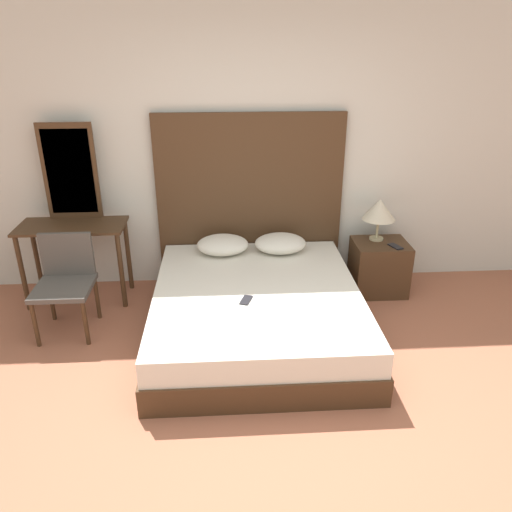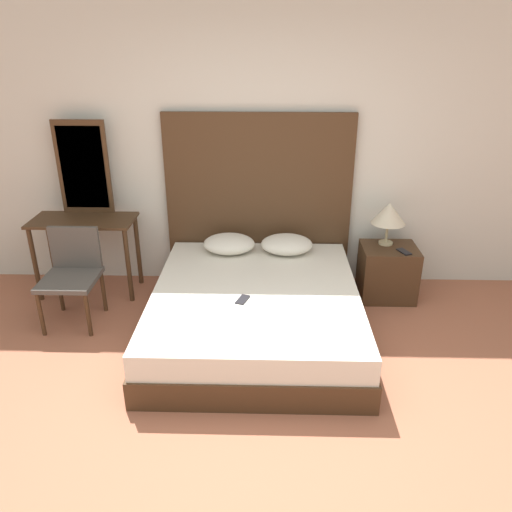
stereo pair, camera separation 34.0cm
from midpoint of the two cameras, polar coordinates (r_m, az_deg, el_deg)
The scene contains 13 objects.
ground_plane at distance 3.29m, azimuth 0.01°, elevation -21.09°, with size 16.00×16.00×0.00m, color #9E5B42.
wall_back at distance 4.81m, azimuth -1.87°, elevation 12.24°, with size 10.00×0.06×2.70m.
bed at distance 4.19m, azimuth -2.25°, elevation -6.41°, with size 1.70×1.98×0.42m.
headboard at distance 4.86m, azimuth -2.72°, elevation 6.20°, with size 1.79×0.05×1.69m.
pillow_left at distance 4.73m, azimuth -5.89°, elevation 1.25°, with size 0.49×0.39×0.17m.
pillow_right at distance 4.74m, azimuth 0.74°, elevation 1.42°, with size 0.49×0.39×0.17m.
phone_on_bed at distance 3.92m, azimuth -3.65°, elevation -5.10°, with size 0.12×0.16×0.01m.
nightstand at distance 4.95m, azimuth 11.95°, elevation -1.28°, with size 0.51×0.43×0.51m.
table_lamp at distance 4.82m, azimuth 11.96°, elevation 5.14°, with size 0.32×0.32×0.41m.
phone_on_nightstand at distance 4.78m, azimuth 13.71°, elevation 1.04°, with size 0.12×0.17×0.01m.
vanity_desk at distance 4.92m, azimuth -22.01°, elevation 1.75°, with size 0.96×0.45×0.75m.
vanity_mirror at distance 4.93m, azimuth -22.39°, elevation 8.88°, with size 0.49×0.03×0.88m.
chair at distance 4.52m, azimuth -23.00°, elevation -2.32°, with size 0.46×0.48×0.82m.
Camera 1 is at (-0.32, -2.31, 2.34)m, focal length 35.00 mm.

